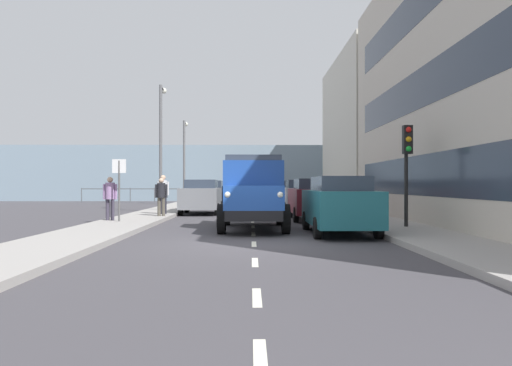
{
  "coord_description": "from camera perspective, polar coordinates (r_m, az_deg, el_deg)",
  "views": [
    {
      "loc": [
        0.08,
        12.41,
        1.49
      ],
      "look_at": [
        -0.14,
        -8.47,
        1.55
      ],
      "focal_mm": 35.0,
      "sensor_mm": 36.0,
      "label": 1
    }
  ],
  "objects": [
    {
      "name": "lamp_post_far",
      "position": [
        36.12,
        -8.17,
        3.36
      ],
      "size": [
        0.32,
        1.14,
        5.91
      ],
      "color": "#59595B",
      "rests_on": "sidewalk_right"
    },
    {
      "name": "pedestrian_in_dark_coat",
      "position": [
        19.37,
        -16.34,
        -1.3
      ],
      "size": [
        0.53,
        0.34,
        1.62
      ],
      "color": "#383342",
      "rests_on": "sidewalk_right"
    },
    {
      "name": "street_sign",
      "position": [
        18.74,
        -15.37,
        0.44
      ],
      "size": [
        0.5,
        0.07,
        2.25
      ],
      "color": "#4C4C4C",
      "rests_on": "sidewalk_right"
    },
    {
      "name": "car_white_kerbside_3",
      "position": [
        31.73,
        4.17,
        -1.23
      ],
      "size": [
        1.8,
        3.96,
        1.72
      ],
      "color": "white",
      "rests_on": "ground_plane"
    },
    {
      "name": "sea_horizon",
      "position": [
        44.73,
        -0.5,
        1.14
      ],
      "size": [
        80.0,
        0.8,
        5.0
      ],
      "primitive_type": "cube",
      "color": "gray",
      "rests_on": "ground_plane"
    },
    {
      "name": "truck_vintage_blue",
      "position": [
        16.28,
        -0.29,
        -1.25
      ],
      "size": [
        2.17,
        5.64,
        2.43
      ],
      "color": "black",
      "rests_on": "ground_plane"
    },
    {
      "name": "building_far_block",
      "position": [
        35.41,
        15.04,
        5.62
      ],
      "size": [
        7.33,
        12.96,
        10.1
      ],
      "color": "beige",
      "rests_on": "ground_plane"
    },
    {
      "name": "car_silver_kerbside_2",
      "position": [
        26.44,
        5.13,
        -1.44
      ],
      "size": [
        1.89,
        4.11,
        1.72
      ],
      "color": "#B7BABF",
      "rests_on": "ground_plane"
    },
    {
      "name": "pedestrian_by_lamp",
      "position": [
        22.9,
        -10.58,
        -0.9
      ],
      "size": [
        0.53,
        0.34,
        1.76
      ],
      "color": "black",
      "rests_on": "sidewalk_right"
    },
    {
      "name": "sidewalk_right",
      "position": [
        22.48,
        -12.32,
        -3.76
      ],
      "size": [
        2.25,
        39.5,
        0.15
      ],
      "primitive_type": "cube",
      "color": "#9E9993",
      "rests_on": "ground_plane"
    },
    {
      "name": "car_maroon_kerbside_1",
      "position": [
        20.95,
        6.64,
        -1.77
      ],
      "size": [
        1.94,
        4.44,
        1.72
      ],
      "color": "maroon",
      "rests_on": "ground_plane"
    },
    {
      "name": "road_centreline_markings",
      "position": [
        21.08,
        -0.39,
        -4.19
      ],
      "size": [
        0.12,
        34.5,
        0.01
      ],
      "color": "silver",
      "rests_on": "ground_plane"
    },
    {
      "name": "ground_plane",
      "position": [
        22.02,
        -0.4,
        -4.03
      ],
      "size": [
        80.0,
        80.0,
        0.0
      ],
      "primitive_type": "plane",
      "color": "#423F44"
    },
    {
      "name": "car_black_oppositeside_1",
      "position": [
        30.8,
        -5.23,
        -1.26
      ],
      "size": [
        1.84,
        3.93,
        1.72
      ],
      "color": "black",
      "rests_on": "ground_plane"
    },
    {
      "name": "lamp_post_promenade",
      "position": [
        27.04,
        -10.78,
        5.34
      ],
      "size": [
        0.32,
        1.14,
        6.61
      ],
      "color": "#59595B",
      "rests_on": "sidewalk_right"
    },
    {
      "name": "car_teal_kerbside_near",
      "position": [
        15.14,
        9.46,
        -2.39
      ],
      "size": [
        1.84,
        4.55,
        1.72
      ],
      "color": "#1E6670",
      "rests_on": "ground_plane"
    },
    {
      "name": "traffic_light_near",
      "position": [
        16.47,
        16.88,
        3.28
      ],
      "size": [
        0.28,
        0.41,
        3.2
      ],
      "color": "black",
      "rests_on": "sidewalk_left"
    },
    {
      "name": "car_grey_oppositeside_0",
      "position": [
        25.18,
        -6.26,
        -1.5
      ],
      "size": [
        1.91,
        4.14,
        1.72
      ],
      "color": "slate",
      "rests_on": "ground_plane"
    },
    {
      "name": "seawall_railing",
      "position": [
        41.12,
        -0.5,
        -0.95
      ],
      "size": [
        28.08,
        0.08,
        1.2
      ],
      "color": "#4C5156",
      "rests_on": "ground_plane"
    },
    {
      "name": "pedestrian_couple_b",
      "position": [
        21.46,
        -10.77,
        -1.22
      ],
      "size": [
        0.53,
        0.34,
        1.61
      ],
      "color": "#4C473D",
      "rests_on": "sidewalk_right"
    },
    {
      "name": "sidewalk_left",
      "position": [
        22.52,
        11.51,
        -3.75
      ],
      "size": [
        2.25,
        39.5,
        0.15
      ],
      "primitive_type": "cube",
      "color": "#9E9993",
      "rests_on": "ground_plane"
    }
  ]
}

